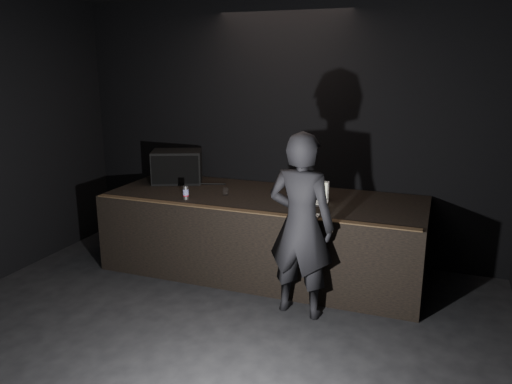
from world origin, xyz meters
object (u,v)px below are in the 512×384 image
Objects in this scene: stage_riser at (264,233)px; laptop at (313,197)px; person at (301,225)px; beer_can at (186,193)px; stage_monitor at (177,166)px.

stage_riser is 10.12× the size of laptop.
stage_riser is at bearing 167.77° from laptop.
beer_can is at bearing -9.44° from person.
stage_monitor is at bearing 162.45° from laptop.
laptop is at bearing -76.85° from person.
beer_can is at bearing -172.38° from laptop.
laptop is 1.57m from beer_can.
person is at bearing -53.52° from stage_monitor.
person is (1.61, -0.48, -0.09)m from beer_can.
laptop is (0.66, -0.05, 0.56)m from stage_riser.
laptop is at bearing -4.08° from stage_riser.
person is at bearing -16.45° from beer_can.
stage_monitor is 2.50m from person.
beer_can is (-1.51, -0.43, 0.02)m from laptop.
laptop is (2.06, -0.34, -0.16)m from stage_monitor.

